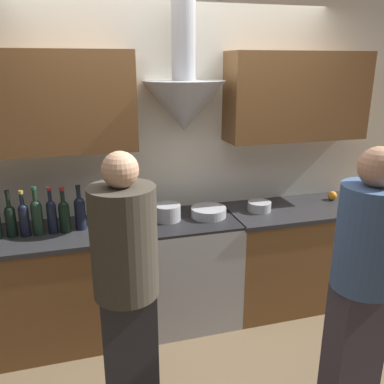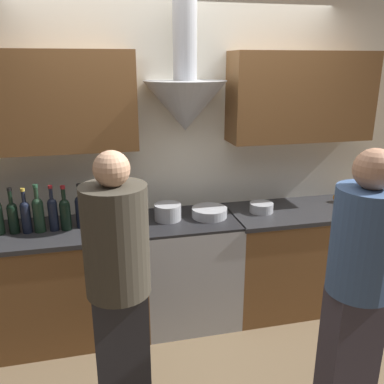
{
  "view_description": "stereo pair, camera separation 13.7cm",
  "coord_description": "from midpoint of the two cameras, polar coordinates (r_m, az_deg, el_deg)",
  "views": [
    {
      "loc": [
        -0.79,
        -2.54,
        2.06
      ],
      "look_at": [
        0.0,
        0.23,
        1.14
      ],
      "focal_mm": 38.0,
      "sensor_mm": 36.0,
      "label": 1
    },
    {
      "loc": [
        -0.65,
        -2.58,
        2.06
      ],
      "look_at": [
        0.0,
        0.23,
        1.14
      ],
      "focal_mm": 38.0,
      "sensor_mm": 36.0,
      "label": 2
    }
  ],
  "objects": [
    {
      "name": "wall_back",
      "position": [
        3.29,
        -3.26,
        7.42
      ],
      "size": [
        8.4,
        0.63,
        2.6
      ],
      "color": "silver",
      "rests_on": "ground_plane"
    },
    {
      "name": "wine_bottle_4",
      "position": [
        3.1,
        -23.7,
        -3.36
      ],
      "size": [
        0.07,
        0.07,
        0.33
      ],
      "color": "black",
      "rests_on": "counter_left"
    },
    {
      "name": "counter_right",
      "position": [
        3.72,
        13.04,
        -8.57
      ],
      "size": [
        1.21,
        0.62,
        0.89
      ],
      "color": "brown",
      "rests_on": "ground_plane"
    },
    {
      "name": "wine_bottle_3",
      "position": [
        3.14,
        -25.27,
        -3.43
      ],
      "size": [
        0.07,
        0.07,
        0.34
      ],
      "color": "black",
      "rests_on": "counter_left"
    },
    {
      "name": "stove_range",
      "position": [
        3.39,
        -1.66,
        -10.71
      ],
      "size": [
        0.74,
        0.6,
        0.89
      ],
      "color": "#A8AAAF",
      "rests_on": "ground_plane"
    },
    {
      "name": "saucepan",
      "position": [
        3.39,
        8.29,
        -2.0
      ],
      "size": [
        0.19,
        0.19,
        0.08
      ],
      "color": "#A8AAAF",
      "rests_on": "counter_right"
    },
    {
      "name": "person_foreground_left",
      "position": [
        2.29,
        -10.92,
        -12.93
      ],
      "size": [
        0.35,
        0.35,
        1.65
      ],
      "color": "#28282D",
      "rests_on": "ground_plane"
    },
    {
      "name": "wine_bottle_5",
      "position": [
        3.09,
        -22.13,
        -3.06
      ],
      "size": [
        0.08,
        0.08,
        0.36
      ],
      "color": "black",
      "rests_on": "counter_left"
    },
    {
      "name": "wine_bottle_6",
      "position": [
        3.08,
        -20.3,
        -3.01
      ],
      "size": [
        0.07,
        0.07,
        0.34
      ],
      "color": "black",
      "rests_on": "counter_left"
    },
    {
      "name": "wine_bottle_8",
      "position": [
        3.09,
        -16.69,
        -2.61
      ],
      "size": [
        0.08,
        0.08,
        0.34
      ],
      "color": "black",
      "rests_on": "counter_left"
    },
    {
      "name": "ground_plane",
      "position": [
        3.37,
        -0.1,
        -20.08
      ],
      "size": [
        12.0,
        12.0,
        0.0
      ],
      "primitive_type": "plane",
      "color": "brown"
    },
    {
      "name": "counter_left",
      "position": [
        3.33,
        -19.22,
        -12.45
      ],
      "size": [
        1.31,
        0.62,
        0.89
      ],
      "color": "brown",
      "rests_on": "ground_plane"
    },
    {
      "name": "wine_bottle_7",
      "position": [
        3.07,
        -18.72,
        -3.01
      ],
      "size": [
        0.08,
        0.08,
        0.34
      ],
      "color": "black",
      "rests_on": "counter_left"
    },
    {
      "name": "mixing_bowl",
      "position": [
        3.23,
        1.12,
        -2.83
      ],
      "size": [
        0.28,
        0.28,
        0.07
      ],
      "color": "#A8AAAF",
      "rests_on": "stove_range"
    },
    {
      "name": "person_foreground_right",
      "position": [
        2.5,
        21.42,
        -11.05
      ],
      "size": [
        0.35,
        0.35,
        1.66
      ],
      "color": "#38333D",
      "rests_on": "ground_plane"
    },
    {
      "name": "stock_pot",
      "position": [
        3.16,
        -4.73,
        -2.87
      ],
      "size": [
        0.21,
        0.21,
        0.12
      ],
      "color": "#A8AAAF",
      "rests_on": "stove_range"
    },
    {
      "name": "orange_fruit",
      "position": [
        3.81,
        18.14,
        -0.49
      ],
      "size": [
        0.08,
        0.08,
        0.08
      ],
      "color": "orange",
      "rests_on": "counter_right"
    }
  ]
}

